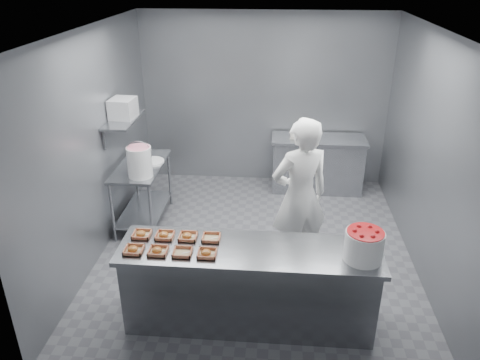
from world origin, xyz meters
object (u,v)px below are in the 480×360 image
tray_0 (134,250)px  tray_7 (211,238)px  back_counter (317,164)px  glaze_bucket (140,161)px  prep_table (142,185)px  appliance (123,108)px  tray_6 (188,236)px  tray_4 (142,234)px  tray_1 (158,251)px  tray_2 (183,252)px  strawberry_tub (364,245)px  worker (300,197)px  tray_3 (207,253)px  service_counter (249,286)px  tray_5 (165,235)px

tray_0 → tray_7: size_ratio=1.00×
back_counter → glaze_bucket: 3.02m
prep_table → appliance: 1.12m
tray_0 → tray_6: size_ratio=1.00×
back_counter → tray_4: (-2.02, -3.11, 0.47)m
tray_6 → tray_4: bearing=180.0°
prep_table → tray_1: bearing=-69.8°
back_counter → appliance: (-2.72, -1.26, 1.24)m
tray_7 → tray_2: bearing=-130.2°
tray_7 → strawberry_tub: bearing=-8.5°
tray_6 → appliance: bearing=122.5°
back_counter → tray_0: 3.98m
tray_0 → tray_6: same height
glaze_bucket → tray_4: bearing=-74.1°
tray_2 → tray_4: tray_4 is taller
tray_2 → appliance: bearing=119.0°
tray_7 → worker: 1.28m
tray_3 → tray_7: bearing=89.4°
tray_6 → strawberry_tub: (1.72, -0.22, 0.14)m
worker → strawberry_tub: bearing=94.1°
tray_3 → strawberry_tub: strawberry_tub is taller
prep_table → glaze_bucket: glaze_bucket is taller
tray_7 → strawberry_tub: 1.50m
tray_3 → strawberry_tub: 1.49m
tray_1 → glaze_bucket: bearing=110.7°
appliance → glaze_bucket: bearing=-50.3°
tray_4 → worker: worker is taller
tray_0 → worker: 2.02m
tray_0 → tray_6: 0.56m
prep_table → tray_0: size_ratio=6.40×
prep_table → appliance: bearing=166.6°
tray_3 → back_counter: bearing=69.0°
tray_4 → appliance: 2.12m
service_counter → tray_2: size_ratio=13.88×
prep_table → worker: bearing=-22.9°
back_counter → tray_1: (-1.78, -3.39, 0.47)m
tray_5 → tray_1: bearing=-90.0°
back_counter → tray_7: (-1.30, -3.11, 0.47)m
service_counter → tray_6: bearing=167.5°
tray_7 → tray_4: bearing=-180.0°
tray_3 → worker: 1.49m
appliance → tray_3: bearing=-52.1°
strawberry_tub → tray_5: bearing=173.6°
glaze_bucket → tray_6: bearing=-58.3°
tray_4 → tray_5: 0.24m
glaze_bucket → tray_3: bearing=-56.8°
tray_3 → tray_5: size_ratio=1.00×
tray_7 → strawberry_tub: strawberry_tub is taller
prep_table → tray_5: size_ratio=6.40×
tray_4 → worker: bearing=28.5°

